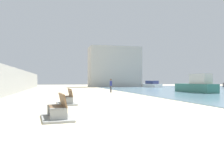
% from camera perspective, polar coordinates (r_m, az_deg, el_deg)
% --- Properties ---
extents(ground_plane, '(120.00, 120.00, 0.00)m').
position_cam_1_polar(ground_plane, '(26.13, -7.72, -2.40)').
color(ground_plane, beige).
extents(seawall, '(0.80, 64.00, 2.92)m').
position_cam_1_polar(seawall, '(26.43, -24.13, 0.73)').
color(seawall, gray).
rests_on(seawall, ground).
extents(bench_near, '(1.30, 2.20, 0.98)m').
position_cam_1_polar(bench_near, '(9.22, -13.27, -6.90)').
color(bench_near, gray).
rests_on(bench_near, ground).
extents(bench_far, '(1.24, 2.17, 0.98)m').
position_cam_1_polar(bench_far, '(14.77, -11.00, -3.99)').
color(bench_far, gray).
rests_on(bench_far, ground).
extents(person_walking, '(0.25, 0.52, 1.70)m').
position_cam_1_polar(person_walking, '(28.81, -0.28, -0.12)').
color(person_walking, '#333338').
rests_on(person_walking, ground).
extents(boat_mid_bay, '(2.08, 6.49, 2.26)m').
position_cam_1_polar(boat_mid_bay, '(30.03, 20.02, -0.39)').
color(boat_mid_bay, '#337060').
rests_on(boat_mid_bay, water_bay).
extents(boat_far_right, '(3.12, 8.06, 1.41)m').
position_cam_1_polar(boat_far_right, '(53.58, 9.26, -0.16)').
color(boat_far_right, white).
rests_on(boat_far_right, water_bay).
extents(harbor_building, '(12.00, 6.00, 9.40)m').
position_cam_1_polar(harbor_building, '(55.69, 0.54, 4.15)').
color(harbor_building, '#ADAAA3').
rests_on(harbor_building, ground).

